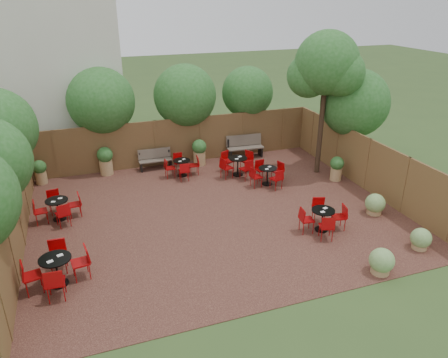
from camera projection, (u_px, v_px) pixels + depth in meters
name	position (u px, v px, depth m)	size (l,w,h in m)	color
ground	(215.00, 213.00, 14.41)	(80.00, 80.00, 0.00)	#354F23
courtyard_paving	(215.00, 213.00, 14.41)	(12.00, 10.00, 0.02)	#351915
fence_back	(179.00, 141.00, 18.32)	(12.00, 0.08, 2.00)	#4D301C
fence_left	(18.00, 216.00, 12.18)	(0.08, 10.00, 2.00)	#4D301C
fence_right	(367.00, 164.00, 15.84)	(0.08, 10.00, 2.00)	#4D301C
neighbour_building	(58.00, 65.00, 18.33)	(5.00, 4.00, 8.00)	beige
overhang_foliage	(145.00, 117.00, 15.21)	(15.98, 10.88, 2.74)	#21561B
courtyard_tree	(326.00, 68.00, 15.97)	(2.63, 2.53, 5.66)	black
park_bench_left	(155.00, 159.00, 17.86)	(1.38, 0.45, 0.85)	brown
park_bench_right	(245.00, 146.00, 19.09)	(1.67, 0.63, 1.01)	brown
bistro_tables	(190.00, 198.00, 14.52)	(9.36, 7.31, 0.91)	black
planters	(168.00, 160.00, 17.29)	(11.58, 4.25, 1.16)	#A07D50
low_shrubs	(389.00, 232.00, 12.60)	(2.63, 3.48, 0.72)	#A07D50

